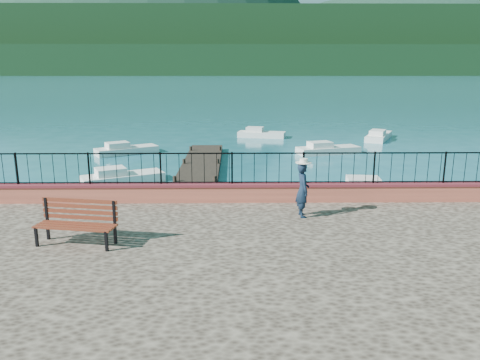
{
  "coord_description": "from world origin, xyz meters",
  "views": [
    {
      "loc": [
        -0.24,
        -10.39,
        5.31
      ],
      "look_at": [
        -0.08,
        2.0,
        2.3
      ],
      "focal_mm": 35.0,
      "sensor_mm": 36.0,
      "label": 1
    }
  ],
  "objects_px": {
    "boat_5": "(379,134)",
    "park_bench": "(77,232)",
    "person": "(303,190)",
    "boat_4": "(262,132)",
    "boat_1": "(377,186)",
    "boat_3": "(127,147)",
    "boat_0": "(123,175)",
    "boat_2": "(328,147)"
  },
  "relations": [
    {
      "from": "boat_1",
      "to": "boat_2",
      "type": "bearing_deg",
      "value": 96.8
    },
    {
      "from": "boat_3",
      "to": "boat_5",
      "type": "height_order",
      "value": "same"
    },
    {
      "from": "person",
      "to": "boat_4",
      "type": "xyz_separation_m",
      "value": [
        0.23,
        23.33,
        -1.57
      ]
    },
    {
      "from": "boat_4",
      "to": "boat_2",
      "type": "bearing_deg",
      "value": -48.58
    },
    {
      "from": "boat_1",
      "to": "boat_3",
      "type": "height_order",
      "value": "same"
    },
    {
      "from": "boat_0",
      "to": "boat_2",
      "type": "xyz_separation_m",
      "value": [
        11.13,
        7.47,
        0.0
      ]
    },
    {
      "from": "park_bench",
      "to": "person",
      "type": "xyz_separation_m",
      "value": [
        5.63,
        2.07,
        0.46
      ]
    },
    {
      "from": "boat_3",
      "to": "boat_5",
      "type": "xyz_separation_m",
      "value": [
        17.58,
        5.77,
        0.0
      ]
    },
    {
      "from": "person",
      "to": "boat_3",
      "type": "xyz_separation_m",
      "value": [
        -8.62,
        16.37,
        -1.57
      ]
    },
    {
      "from": "boat_1",
      "to": "boat_4",
      "type": "height_order",
      "value": "same"
    },
    {
      "from": "boat_1",
      "to": "boat_4",
      "type": "distance_m",
      "value": 17.33
    },
    {
      "from": "park_bench",
      "to": "boat_1",
      "type": "height_order",
      "value": "park_bench"
    },
    {
      "from": "boat_3",
      "to": "boat_4",
      "type": "relative_size",
      "value": 1.06
    },
    {
      "from": "park_bench",
      "to": "person",
      "type": "distance_m",
      "value": 6.02
    },
    {
      "from": "boat_2",
      "to": "boat_4",
      "type": "bearing_deg",
      "value": 101.83
    },
    {
      "from": "boat_3",
      "to": "boat_4",
      "type": "distance_m",
      "value": 11.26
    },
    {
      "from": "person",
      "to": "boat_5",
      "type": "bearing_deg",
      "value": -27.96
    },
    {
      "from": "boat_4",
      "to": "boat_0",
      "type": "bearing_deg",
      "value": -103.65
    },
    {
      "from": "person",
      "to": "boat_1",
      "type": "relative_size",
      "value": 0.4
    },
    {
      "from": "boat_2",
      "to": "person",
      "type": "bearing_deg",
      "value": -120.21
    },
    {
      "from": "boat_4",
      "to": "person",
      "type": "bearing_deg",
      "value": -77.36
    },
    {
      "from": "park_bench",
      "to": "boat_4",
      "type": "bearing_deg",
      "value": 87.12
    },
    {
      "from": "boat_1",
      "to": "boat_3",
      "type": "bearing_deg",
      "value": 148.25
    },
    {
      "from": "park_bench",
      "to": "boat_0",
      "type": "distance_m",
      "value": 11.05
    },
    {
      "from": "park_bench",
      "to": "boat_2",
      "type": "height_order",
      "value": "park_bench"
    },
    {
      "from": "boat_4",
      "to": "boat_5",
      "type": "distance_m",
      "value": 8.81
    },
    {
      "from": "boat_0",
      "to": "boat_5",
      "type": "height_order",
      "value": "same"
    },
    {
      "from": "boat_1",
      "to": "boat_5",
      "type": "relative_size",
      "value": 0.88
    },
    {
      "from": "person",
      "to": "park_bench",
      "type": "bearing_deg",
      "value": 104.27
    },
    {
      "from": "boat_3",
      "to": "boat_1",
      "type": "bearing_deg",
      "value": -68.59
    },
    {
      "from": "boat_2",
      "to": "boat_3",
      "type": "height_order",
      "value": "same"
    },
    {
      "from": "boat_2",
      "to": "boat_1",
      "type": "bearing_deg",
      "value": -105.78
    },
    {
      "from": "person",
      "to": "boat_4",
      "type": "relative_size",
      "value": 0.43
    },
    {
      "from": "boat_0",
      "to": "boat_2",
      "type": "bearing_deg",
      "value": 7.06
    },
    {
      "from": "boat_5",
      "to": "park_bench",
      "type": "bearing_deg",
      "value": 175.24
    },
    {
      "from": "person",
      "to": "boat_2",
      "type": "height_order",
      "value": "person"
    },
    {
      "from": "boat_2",
      "to": "boat_4",
      "type": "relative_size",
      "value": 1.1
    },
    {
      "from": "boat_3",
      "to": "boat_5",
      "type": "distance_m",
      "value": 18.5
    },
    {
      "from": "park_bench",
      "to": "person",
      "type": "relative_size",
      "value": 1.29
    },
    {
      "from": "boat_0",
      "to": "boat_4",
      "type": "distance_m",
      "value": 16.26
    },
    {
      "from": "person",
      "to": "boat_4",
      "type": "distance_m",
      "value": 23.38
    },
    {
      "from": "park_bench",
      "to": "boat_4",
      "type": "distance_m",
      "value": 26.09
    }
  ]
}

